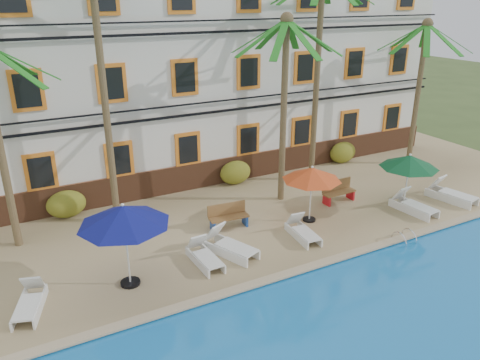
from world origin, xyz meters
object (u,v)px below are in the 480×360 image
bench_left (228,216)px  lounger_a (30,302)px  lounger_e (413,205)px  palm_e (421,72)px  lounger_b (204,256)px  bench_right (338,191)px  palm_b (100,57)px  umbrella_green (409,162)px  lounger_c (229,245)px  umbrella_red (312,174)px  lounger_d (303,231)px  lounger_f (451,193)px  umbrella_blue (124,216)px  pool_ladder (404,240)px  palm_d (318,52)px  palm_c (285,85)px

bench_left → lounger_a: bearing=-165.0°
lounger_e → bench_left: bench_left is taller
palm_e → lounger_b: size_ratio=4.05×
bench_left → bench_right: (5.15, -0.06, 0.00)m
lounger_e → palm_b: bearing=155.9°
palm_e → umbrella_green: palm_e is taller
lounger_c → lounger_e: bearing=-3.9°
umbrella_red → umbrella_green: size_ratio=0.96×
palm_e → lounger_d: bearing=-157.0°
lounger_f → umbrella_red: bearing=169.0°
umbrella_blue → lounger_e: (11.46, -0.35, -1.99)m
lounger_e → lounger_b: bearing=177.6°
palm_e → bench_left: (-11.55, -2.07, -4.18)m
lounger_e → pool_ladder: size_ratio=2.69×
lounger_b → lounger_f: lounger_f is taller
bench_left → palm_d: bearing=24.3°
lounger_d → lounger_e: lounger_e is taller
lounger_a → lounger_f: size_ratio=0.85×
bench_left → lounger_c: bearing=-115.9°
pool_ladder → palm_d: bearing=84.5°
umbrella_blue → lounger_a: size_ratio=1.46×
umbrella_red → lounger_f: (6.42, -1.25, -1.60)m
bench_left → pool_ladder: (5.07, -3.87, -0.47)m
umbrella_green → pool_ladder: size_ratio=3.14×
palm_e → umbrella_blue: size_ratio=2.67×
umbrella_blue → bench_left: 5.07m
lounger_a → bench_right: bench_right is taller
lounger_b → bench_right: 7.24m
palm_d → pool_ladder: (-0.62, -6.44, -5.88)m
umbrella_green → lounger_d: size_ratio=1.32×
umbrella_green → bench_left: bearing=165.6°
palm_c → pool_ladder: bearing=-69.6°
lounger_f → lounger_a: bearing=178.9°
bench_left → pool_ladder: bench_left is taller
lounger_f → palm_b: bearing=160.1°
palm_b → lounger_f: 15.03m
palm_e → umbrella_red: 9.47m
palm_b → umbrella_blue: bearing=-99.5°
lounger_d → palm_d: bearing=50.9°
lounger_d → lounger_e: bearing=-3.4°
palm_d → bench_right: 6.04m
lounger_e → lounger_a: bearing=178.4°
lounger_c → bench_left: lounger_c is taller
lounger_d → bench_left: (-1.98, 2.00, 0.21)m
palm_e → bench_right: (-6.40, -2.13, -4.18)m
palm_e → lounger_b: 14.65m
lounger_c → bench_right: 6.24m
lounger_a → bench_right: size_ratio=1.21×
umbrella_blue → lounger_f: umbrella_blue is taller
umbrella_green → lounger_b: bearing=-179.4°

